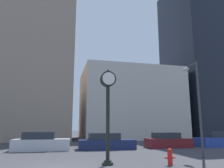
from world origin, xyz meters
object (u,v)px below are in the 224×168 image
car_silver (41,143)px  car_blue (220,140)px  street_clock (108,101)px  car_navy (106,142)px  street_lamp_right (195,92)px  fire_hydrant_near (170,157)px  car_maroon (168,141)px

car_silver → car_blue: (16.17, -0.20, 0.00)m
car_silver → street_clock: bearing=-61.4°
car_silver → car_navy: 5.17m
car_blue → street_lamp_right: size_ratio=0.80×
car_blue → fire_hydrant_near: 12.54m
fire_hydrant_near → car_maroon: bearing=63.3°
street_clock → car_silver: size_ratio=1.09×
car_silver → car_navy: (5.17, -0.16, -0.05)m
car_silver → car_maroon: car_silver is taller
car_silver → car_navy: bearing=0.8°
street_clock → street_lamp_right: street_lamp_right is taller
car_navy → car_maroon: size_ratio=1.19×
street_clock → fire_hydrant_near: 4.08m
car_silver → car_navy: size_ratio=0.93×
car_navy → car_maroon: 5.69m
car_navy → street_lamp_right: size_ratio=0.79×
car_navy → car_blue: (11.00, -0.04, 0.05)m
car_navy → street_lamp_right: street_lamp_right is taller
street_lamp_right → street_clock: bearing=-166.8°
street_clock → car_silver: bearing=116.1°
car_maroon → street_lamp_right: bearing=-99.2°
car_silver → car_maroon: size_ratio=1.12×
street_lamp_right → car_maroon: bearing=79.9°
car_silver → fire_hydrant_near: car_silver is taller
car_navy → car_blue: bearing=2.0°
car_navy → street_clock: bearing=-98.7°
car_silver → street_lamp_right: 12.04m
car_silver → fire_hydrant_near: bearing=-49.0°
street_clock → car_silver: 8.83m
street_clock → car_blue: street_clock is taller
fire_hydrant_near → car_blue: bearing=40.7°
car_maroon → car_blue: car_blue is taller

